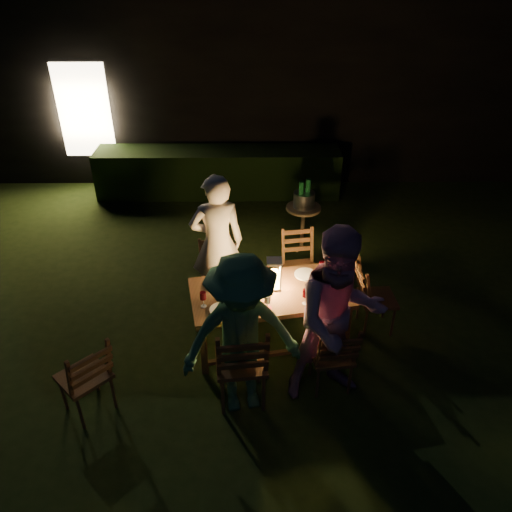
{
  "coord_description": "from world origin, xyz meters",
  "views": [
    {
      "loc": [
        0.1,
        -4.42,
        3.84
      ],
      "look_at": [
        0.13,
        0.08,
        0.98
      ],
      "focal_mm": 35.0,
      "sensor_mm": 36.0,
      "label": 1
    }
  ],
  "objects_px": {
    "chair_near_right": "(331,366)",
    "side_table": "(303,212)",
    "chair_spare": "(88,389)",
    "lantern": "(274,276)",
    "dining_table": "(270,296)",
    "person_opp_left": "(242,338)",
    "chair_end": "(374,308)",
    "person_house_side": "(217,243)",
    "bottle_bucket_b": "(308,195)",
    "chair_far_right": "(299,277)",
    "bottle_table": "(247,283)",
    "ice_bucket": "(304,200)",
    "bottle_bucket_a": "(301,198)",
    "chair_near_left": "(241,376)",
    "person_opp_right": "(338,318)",
    "chair_far_left": "(220,287)"
  },
  "relations": [
    {
      "from": "chair_near_right",
      "to": "side_table",
      "type": "xyz_separation_m",
      "value": [
        -0.05,
        2.71,
        0.32
      ]
    },
    {
      "from": "chair_spare",
      "to": "lantern",
      "type": "height_order",
      "value": "lantern"
    },
    {
      "from": "dining_table",
      "to": "person_opp_left",
      "type": "xyz_separation_m",
      "value": [
        -0.29,
        -0.89,
        0.21
      ]
    },
    {
      "from": "chair_end",
      "to": "person_house_side",
      "type": "distance_m",
      "value": 1.96
    },
    {
      "from": "lantern",
      "to": "bottle_bucket_b",
      "type": "height_order",
      "value": "lantern"
    },
    {
      "from": "dining_table",
      "to": "chair_far_right",
      "type": "xyz_separation_m",
      "value": [
        0.4,
        0.86,
        -0.35
      ]
    },
    {
      "from": "chair_end",
      "to": "person_house_side",
      "type": "relative_size",
      "value": 0.53
    },
    {
      "from": "bottle_table",
      "to": "ice_bucket",
      "type": "height_order",
      "value": "bottle_table"
    },
    {
      "from": "bottle_bucket_b",
      "to": "bottle_bucket_a",
      "type": "bearing_deg",
      "value": -141.34
    },
    {
      "from": "dining_table",
      "to": "chair_near_left",
      "type": "distance_m",
      "value": 0.95
    },
    {
      "from": "chair_near_left",
      "to": "lantern",
      "type": "relative_size",
      "value": 3.02
    },
    {
      "from": "dining_table",
      "to": "person_opp_right",
      "type": "relative_size",
      "value": 0.98
    },
    {
      "from": "side_table",
      "to": "chair_far_right",
      "type": "bearing_deg",
      "value": -96.81
    },
    {
      "from": "chair_end",
      "to": "side_table",
      "type": "xyz_separation_m",
      "value": [
        -0.67,
        1.8,
        0.31
      ]
    },
    {
      "from": "person_opp_left",
      "to": "lantern",
      "type": "height_order",
      "value": "person_opp_left"
    },
    {
      "from": "ice_bucket",
      "to": "bottle_bucket_a",
      "type": "height_order",
      "value": "bottle_bucket_a"
    },
    {
      "from": "chair_far_left",
      "to": "chair_far_right",
      "type": "xyz_separation_m",
      "value": [
        0.98,
        0.19,
        0.0
      ]
    },
    {
      "from": "bottle_bucket_b",
      "to": "lantern",
      "type": "bearing_deg",
      "value": -105.14
    },
    {
      "from": "person_house_side",
      "to": "lantern",
      "type": "bearing_deg",
      "value": 123.0
    },
    {
      "from": "bottle_table",
      "to": "chair_far_right",
      "type": "bearing_deg",
      "value": 54.74
    },
    {
      "from": "chair_near_right",
      "to": "chair_far_left",
      "type": "distance_m",
      "value": 1.78
    },
    {
      "from": "chair_far_right",
      "to": "side_table",
      "type": "height_order",
      "value": "chair_far_right"
    },
    {
      "from": "side_table",
      "to": "person_opp_right",
      "type": "bearing_deg",
      "value": -88.74
    },
    {
      "from": "chair_spare",
      "to": "person_house_side",
      "type": "relative_size",
      "value": 0.55
    },
    {
      "from": "dining_table",
      "to": "bottle_bucket_a",
      "type": "height_order",
      "value": "bottle_bucket_a"
    },
    {
      "from": "dining_table",
      "to": "lantern",
      "type": "relative_size",
      "value": 5.15
    },
    {
      "from": "chair_near_left",
      "to": "bottle_bucket_b",
      "type": "xyz_separation_m",
      "value": [
        0.88,
        2.92,
        0.51
      ]
    },
    {
      "from": "chair_far_left",
      "to": "bottle_table",
      "type": "relative_size",
      "value": 3.19
    },
    {
      "from": "ice_bucket",
      "to": "bottle_bucket_a",
      "type": "distance_m",
      "value": 0.08
    },
    {
      "from": "person_house_side",
      "to": "bottle_table",
      "type": "relative_size",
      "value": 6.14
    },
    {
      "from": "person_opp_right",
      "to": "person_opp_left",
      "type": "xyz_separation_m",
      "value": [
        -0.88,
        -0.17,
        -0.08
      ]
    },
    {
      "from": "person_opp_left",
      "to": "ice_bucket",
      "type": "bearing_deg",
      "value": 63.4
    },
    {
      "from": "chair_spare",
      "to": "side_table",
      "type": "xyz_separation_m",
      "value": [
        2.27,
        3.0,
        0.3
      ]
    },
    {
      "from": "bottle_table",
      "to": "person_opp_left",
      "type": "bearing_deg",
      "value": -92.81
    },
    {
      "from": "chair_far_right",
      "to": "lantern",
      "type": "xyz_separation_m",
      "value": [
        -0.36,
        -0.8,
        0.58
      ]
    },
    {
      "from": "lantern",
      "to": "bottle_bucket_a",
      "type": "bearing_deg",
      "value": 77.04
    },
    {
      "from": "person_house_side",
      "to": "lantern",
      "type": "relative_size",
      "value": 4.91
    },
    {
      "from": "person_opp_right",
      "to": "bottle_table",
      "type": "height_order",
      "value": "person_opp_right"
    },
    {
      "from": "chair_end",
      "to": "lantern",
      "type": "relative_size",
      "value": 2.6
    },
    {
      "from": "dining_table",
      "to": "ice_bucket",
      "type": "height_order",
      "value": "ice_bucket"
    },
    {
      "from": "lantern",
      "to": "bottle_table",
      "type": "xyz_separation_m",
      "value": [
        -0.29,
        -0.11,
        -0.02
      ]
    },
    {
      "from": "person_opp_right",
      "to": "bottle_table",
      "type": "xyz_separation_m",
      "value": [
        -0.84,
        0.67,
        -0.08
      ]
    },
    {
      "from": "person_opp_right",
      "to": "lantern",
      "type": "distance_m",
      "value": 0.96
    },
    {
      "from": "side_table",
      "to": "chair_end",
      "type": "bearing_deg",
      "value": -69.55
    },
    {
      "from": "chair_far_left",
      "to": "bottle_table",
      "type": "distance_m",
      "value": 0.98
    },
    {
      "from": "person_opp_left",
      "to": "bottle_table",
      "type": "height_order",
      "value": "person_opp_left"
    },
    {
      "from": "ice_bucket",
      "to": "person_house_side",
      "type": "bearing_deg",
      "value": -130.68
    },
    {
      "from": "dining_table",
      "to": "bottle_bucket_a",
      "type": "relative_size",
      "value": 5.63
    },
    {
      "from": "chair_spare",
      "to": "person_house_side",
      "type": "bearing_deg",
      "value": 10.66
    },
    {
      "from": "person_opp_right",
      "to": "side_table",
      "type": "bearing_deg",
      "value": 80.36
    }
  ]
}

